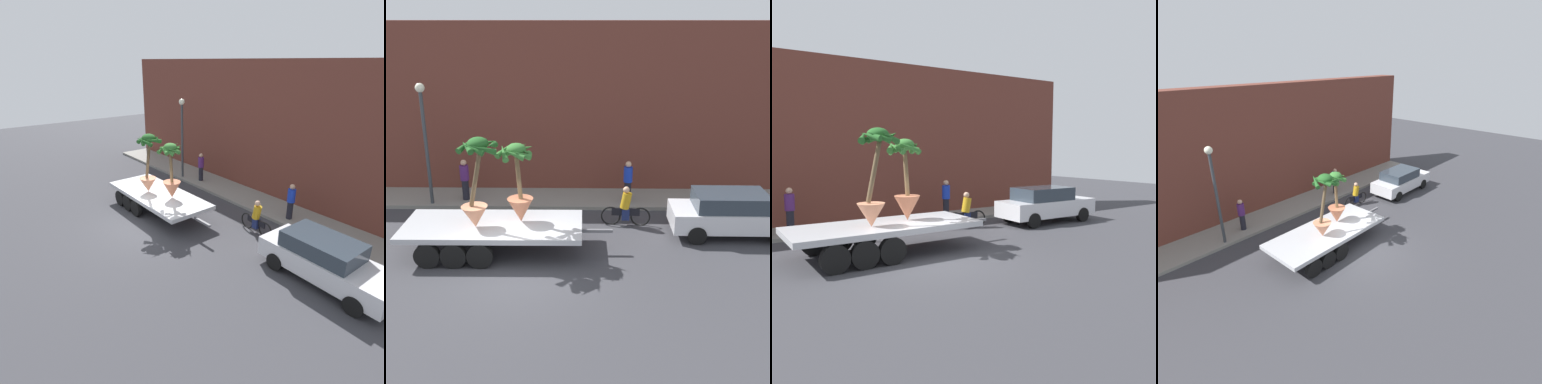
{
  "view_description": "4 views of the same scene",
  "coord_description": "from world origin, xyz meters",
  "views": [
    {
      "loc": [
        11.97,
        -6.58,
        7.07
      ],
      "look_at": [
        1.7,
        1.44,
        1.87
      ],
      "focal_mm": 30.91,
      "sensor_mm": 36.0,
      "label": 1
    },
    {
      "loc": [
        2.02,
        -12.79,
        7.31
      ],
      "look_at": [
        1.77,
        1.96,
        1.89
      ],
      "focal_mm": 44.78,
      "sensor_mm": 36.0,
      "label": 2
    },
    {
      "loc": [
        -5.74,
        -10.4,
        3.31
      ],
      "look_at": [
        2.07,
        1.57,
        1.78
      ],
      "focal_mm": 38.28,
      "sensor_mm": 36.0,
      "label": 3
    },
    {
      "loc": [
        -9.8,
        -8.26,
        8.55
      ],
      "look_at": [
        1.67,
        2.38,
        1.82
      ],
      "focal_mm": 29.55,
      "sensor_mm": 36.0,
      "label": 4
    }
  ],
  "objects": [
    {
      "name": "parked_car",
      "position": [
        7.23,
        2.82,
        0.83
      ],
      "size": [
        4.53,
        1.86,
        1.58
      ],
      "color": "silver",
      "rests_on": "ground"
    },
    {
      "name": "potted_palm_middle",
      "position": [
        -1.38,
        1.16,
        2.39
      ],
      "size": [
        1.3,
        1.3,
        2.94
      ],
      "color": "tan",
      "rests_on": "flatbed_trailer"
    },
    {
      "name": "cyclist",
      "position": [
        3.51,
        3.59,
        0.67
      ],
      "size": [
        1.84,
        0.37,
        1.54
      ],
      "color": "black",
      "rests_on": "ground"
    },
    {
      "name": "building_facade",
      "position": [
        0.0,
        7.8,
        3.59
      ],
      "size": [
        24.0,
        1.2,
        7.17
      ],
      "primitive_type": "cube",
      "color": "brown",
      "rests_on": "ground"
    },
    {
      "name": "sidewalk",
      "position": [
        0.0,
        6.1,
        0.07
      ],
      "size": [
        24.0,
        2.2,
        0.15
      ],
      "primitive_type": "cube",
      "color": "gray",
      "rests_on": "ground"
    },
    {
      "name": "pedestrian_far_left",
      "position": [
        3.74,
        5.64,
        1.04
      ],
      "size": [
        0.36,
        0.36,
        1.71
      ],
      "color": "black",
      "rests_on": "sidewalk"
    },
    {
      "name": "pedestrian_near_gate",
      "position": [
        -2.95,
        5.76,
        1.04
      ],
      "size": [
        0.36,
        0.36,
        1.71
      ],
      "color": "black",
      "rests_on": "sidewalk"
    },
    {
      "name": "flatbed_trailer",
      "position": [
        -1.24,
        1.4,
        0.77
      ],
      "size": [
        6.81,
        2.51,
        0.98
      ],
      "color": "#B7BABF",
      "rests_on": "ground"
    },
    {
      "name": "potted_palm_rear",
      "position": [
        -0.13,
        1.64,
        2.16
      ],
      "size": [
        1.26,
        1.2,
        2.63
      ],
      "color": "#B26647",
      "rests_on": "flatbed_trailer"
    },
    {
      "name": "ground_plane",
      "position": [
        0.0,
        0.0,
        0.0
      ],
      "size": [
        60.0,
        60.0,
        0.0
      ],
      "primitive_type": "plane",
      "color": "#38383D"
    }
  ]
}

